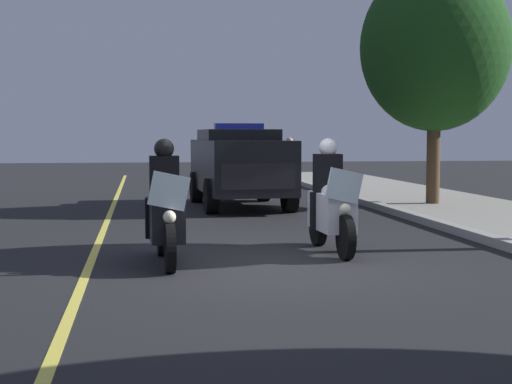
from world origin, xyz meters
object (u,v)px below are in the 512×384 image
(police_motorcycle_lead_left, at_px, (166,213))
(cyclist_background, at_px, (289,165))
(police_suv, at_px, (240,164))
(police_motorcycle_lead_right, at_px, (331,206))
(tree_far_back, at_px, (435,48))

(police_motorcycle_lead_left, height_order, cyclist_background, police_motorcycle_lead_left)
(police_motorcycle_lead_left, bearing_deg, police_suv, 166.03)
(police_motorcycle_lead_right, distance_m, tree_far_back, 8.59)
(police_motorcycle_lead_left, xyz_separation_m, police_motorcycle_lead_right, (-0.69, 2.50, 0.00))
(cyclist_background, xyz_separation_m, tree_far_back, (5.15, 2.59, 3.02))
(police_suv, distance_m, cyclist_background, 4.84)
(police_motorcycle_lead_left, distance_m, police_suv, 8.52)
(police_motorcycle_lead_right, relative_size, police_suv, 0.43)
(police_motorcycle_lead_right, distance_m, police_suv, 7.59)
(police_motorcycle_lead_right, height_order, tree_far_back, tree_far_back)
(police_suv, bearing_deg, police_motorcycle_lead_right, 3.36)
(police_suv, xyz_separation_m, tree_far_back, (0.78, 4.66, 2.80))
(tree_far_back, bearing_deg, police_motorcycle_lead_left, -41.94)
(tree_far_back, bearing_deg, cyclist_background, -153.31)
(police_suv, height_order, tree_far_back, tree_far_back)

